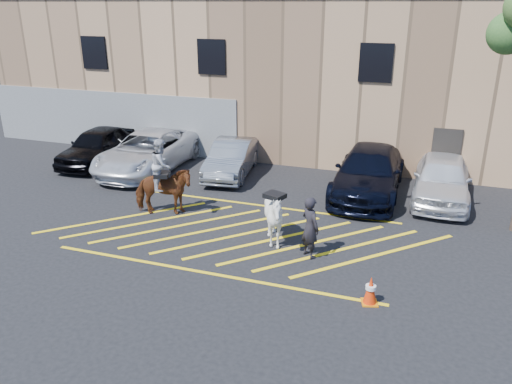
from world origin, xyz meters
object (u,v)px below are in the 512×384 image
(car_white_pickup, at_px, (148,151))
(traffic_cone, at_px, (371,290))
(car_white_suv, at_px, (442,178))
(car_black_suv, at_px, (97,146))
(car_silver_sedan, at_px, (232,158))
(mounted_bay, at_px, (163,185))
(saddled_white, at_px, (274,217))
(car_blue_suv, at_px, (369,172))
(handler, at_px, (310,227))

(car_white_pickup, bearing_deg, traffic_cone, -36.35)
(car_white_suv, xyz_separation_m, traffic_cone, (-1.61, -7.71, -0.46))
(car_black_suv, height_order, car_silver_sedan, car_black_suv)
(mounted_bay, bearing_deg, car_white_pickup, 126.09)
(car_silver_sedan, height_order, mounted_bay, mounted_bay)
(car_white_suv, relative_size, traffic_cone, 6.64)
(mounted_bay, relative_size, traffic_cone, 3.64)
(car_white_suv, bearing_deg, car_black_suv, -177.95)
(car_white_suv, xyz_separation_m, mounted_bay, (-8.94, -4.48, 0.25))
(car_white_pickup, xyz_separation_m, saddled_white, (7.25, -5.12, 0.07))
(saddled_white, bearing_deg, car_white_suv, 49.18)
(mounted_bay, bearing_deg, car_blue_suv, 34.39)
(car_blue_suv, bearing_deg, mounted_bay, -145.22)
(car_silver_sedan, relative_size, mounted_bay, 1.66)
(car_blue_suv, relative_size, traffic_cone, 7.98)
(car_blue_suv, distance_m, traffic_cone, 7.64)
(car_white_pickup, relative_size, mounted_bay, 2.22)
(car_white_pickup, height_order, traffic_cone, car_white_pickup)
(traffic_cone, bearing_deg, car_white_suv, 78.19)
(mounted_bay, relative_size, saddled_white, 1.33)
(traffic_cone, bearing_deg, saddled_white, 143.95)
(car_white_pickup, bearing_deg, mounted_bay, -54.78)
(mounted_bay, bearing_deg, saddled_white, -12.96)
(car_blue_suv, height_order, mounted_bay, mounted_bay)
(car_blue_suv, height_order, traffic_cone, car_blue_suv)
(car_white_pickup, height_order, handler, handler)
(car_blue_suv, bearing_deg, handler, -99.06)
(car_black_suv, height_order, saddled_white, saddled_white)
(car_silver_sedan, relative_size, car_blue_suv, 0.76)
(car_silver_sedan, bearing_deg, mounted_bay, -105.43)
(car_black_suv, height_order, car_white_suv, car_white_suv)
(car_white_suv, relative_size, handler, 2.68)
(car_silver_sedan, height_order, saddled_white, saddled_white)
(car_white_pickup, distance_m, mounted_bay, 5.14)
(saddled_white, bearing_deg, car_blue_suv, 68.33)
(car_silver_sedan, distance_m, traffic_cone, 10.38)
(car_white_pickup, xyz_separation_m, car_white_suv, (11.96, 0.33, 0.01))
(car_silver_sedan, xyz_separation_m, car_blue_suv, (5.69, -0.38, 0.12))
(car_blue_suv, xyz_separation_m, mounted_bay, (-6.33, -4.33, 0.23))
(car_black_suv, height_order, car_white_pickup, car_white_pickup)
(saddled_white, bearing_deg, handler, -18.07)
(handler, bearing_deg, car_blue_suv, -60.50)
(handler, xyz_separation_m, traffic_cone, (1.94, -1.88, -0.54))
(car_silver_sedan, distance_m, handler, 7.70)
(car_blue_suv, xyz_separation_m, saddled_white, (-2.11, -5.31, 0.04))
(car_black_suv, relative_size, car_silver_sedan, 1.06)
(car_silver_sedan, bearing_deg, car_white_suv, -9.18)
(car_white_suv, height_order, saddled_white, saddled_white)
(car_white_suv, bearing_deg, car_silver_sedan, 179.71)
(mounted_bay, bearing_deg, handler, -14.08)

